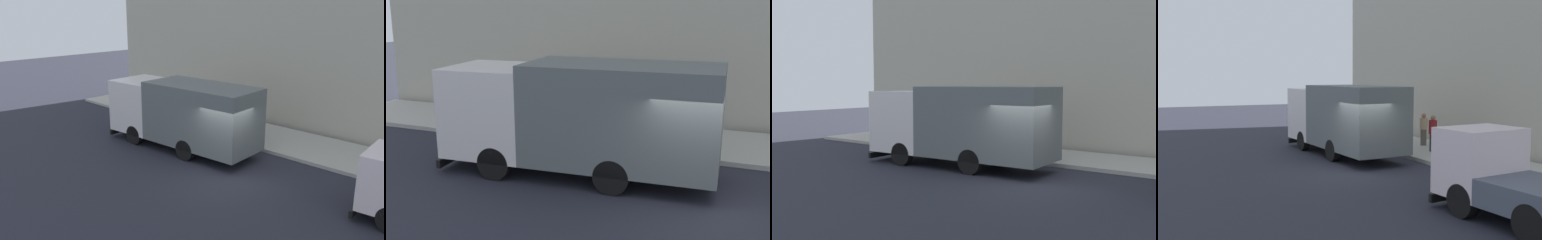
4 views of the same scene
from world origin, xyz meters
TOP-DOWN VIEW (x-y plane):
  - ground at (0.00, 0.00)m, footprint 80.00×80.00m
  - sidewalk at (4.81, 0.00)m, footprint 3.61×30.00m
  - building_facade at (7.11, 0.00)m, footprint 0.50×30.00m
  - large_utility_truck at (0.86, 3.37)m, footprint 2.76×7.63m
  - pedestrian_walking at (5.21, 3.45)m, footprint 0.52×0.52m
  - pedestrian_standing at (4.55, 1.74)m, footprint 0.47×0.47m
  - pedestrian_third at (3.50, 4.11)m, footprint 0.46×0.46m
  - traffic_cone_orange at (3.56, 6.23)m, footprint 0.45×0.45m
  - street_sign_post at (3.27, 3.93)m, footprint 0.44×0.08m

SIDE VIEW (x-z plane):
  - ground at x=0.00m, z-range 0.00..0.00m
  - sidewalk at x=4.81m, z-range 0.00..0.15m
  - traffic_cone_orange at x=3.56m, z-range 0.15..0.80m
  - pedestrian_walking at x=5.21m, z-range 0.18..1.76m
  - pedestrian_standing at x=4.55m, z-range 0.19..1.83m
  - pedestrian_third at x=3.50m, z-range 0.21..1.90m
  - street_sign_post at x=3.27m, z-range 0.38..2.98m
  - large_utility_truck at x=0.86m, z-range 0.17..3.28m
  - building_facade at x=7.11m, z-range 0.00..11.82m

